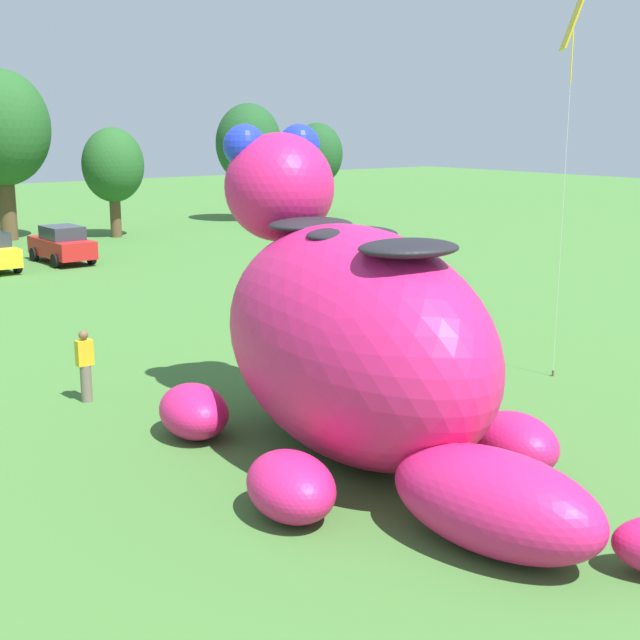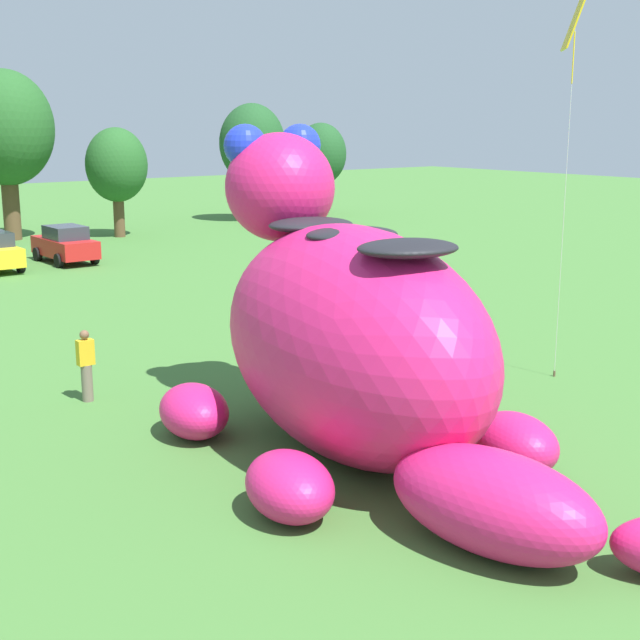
# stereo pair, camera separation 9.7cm
# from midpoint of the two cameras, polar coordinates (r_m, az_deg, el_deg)

# --- Properties ---
(ground_plane) EXTENTS (160.00, 160.00, 0.00)m
(ground_plane) POSITION_cam_midpoint_polar(r_m,az_deg,el_deg) (19.23, 3.11, -6.92)
(ground_plane) COLOR #427533
(giant_inflatable_creature) EXTENTS (7.33, 12.79, 6.37)m
(giant_inflatable_creature) POSITION_cam_midpoint_polar(r_m,az_deg,el_deg) (17.20, 1.95, -1.17)
(giant_inflatable_creature) COLOR #E01E6B
(giant_inflatable_creature) RESTS_ON ground
(car_red) EXTENTS (1.99, 4.13, 1.72)m
(car_red) POSITION_cam_midpoint_polar(r_m,az_deg,el_deg) (42.87, -16.26, 4.67)
(car_red) COLOR red
(car_red) RESTS_ON ground
(tree_centre) EXTENTS (5.16, 5.16, 9.16)m
(tree_centre) POSITION_cam_midpoint_polar(r_m,az_deg,el_deg) (51.83, -19.78, 11.44)
(tree_centre) COLOR brown
(tree_centre) RESTS_ON ground
(tree_centre_right) EXTENTS (3.43, 3.43, 6.09)m
(tree_centre_right) POSITION_cam_midpoint_polar(r_m,az_deg,el_deg) (51.57, -13.17, 9.60)
(tree_centre_right) COLOR brown
(tree_centre_right) RESTS_ON ground
(tree_mid_right) EXTENTS (4.25, 4.25, 7.55)m
(tree_mid_right) POSITION_cam_midpoint_polar(r_m,az_deg,el_deg) (58.59, -4.64, 11.15)
(tree_mid_right) COLOR brown
(tree_mid_right) RESTS_ON ground
(tree_right) EXTENTS (3.55, 3.55, 6.31)m
(tree_right) POSITION_cam_midpoint_polar(r_m,az_deg,el_deg) (62.98, -0.22, 10.55)
(tree_right) COLOR brown
(tree_right) RESTS_ON ground
(spectator_wandering) EXTENTS (0.38, 0.26, 1.71)m
(spectator_wandering) POSITION_cam_midpoint_polar(r_m,az_deg,el_deg) (21.44, -14.94, -2.89)
(spectator_wandering) COLOR #726656
(spectator_wandering) RESTS_ON ground
(tethered_flying_kite) EXTENTS (1.13, 1.13, 9.52)m
(tethered_flying_kite) POSITION_cam_midpoint_polar(r_m,az_deg,el_deg) (22.97, 15.83, 17.70)
(tethered_flying_kite) COLOR brown
(tethered_flying_kite) RESTS_ON ground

